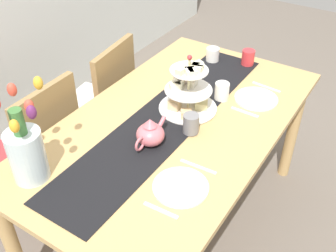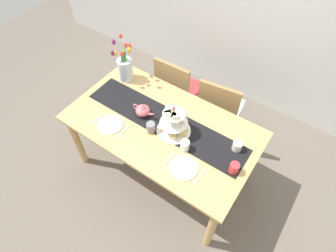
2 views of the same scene
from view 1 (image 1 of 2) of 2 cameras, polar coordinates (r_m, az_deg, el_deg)
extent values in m
plane|color=#6B6056|center=(2.53, 0.79, -13.47)|extent=(8.00, 8.00, 0.00)
cube|color=tan|center=(2.00, 0.97, 0.37)|extent=(1.71, 0.96, 0.03)
cylinder|color=tan|center=(2.71, 17.24, -0.65)|extent=(0.07, 0.07, 0.74)
cylinder|color=tan|center=(2.10, -21.24, -15.39)|extent=(0.07, 0.07, 0.74)
cylinder|color=tan|center=(2.95, 2.24, 4.61)|extent=(0.07, 0.07, 0.74)
cylinder|color=olive|center=(2.80, -17.56, -3.57)|extent=(0.04, 0.04, 0.41)
cylinder|color=olive|center=(2.59, -12.03, -6.37)|extent=(0.04, 0.04, 0.41)
cylinder|color=olive|center=(2.43, -17.67, -11.22)|extent=(0.04, 0.04, 0.41)
cube|color=red|center=(2.46, -18.59, -3.27)|extent=(0.43, 0.43, 0.05)
cube|color=olive|center=(2.19, -16.48, -0.03)|extent=(0.42, 0.05, 0.45)
cylinder|color=olive|center=(3.08, -10.88, 1.71)|extent=(0.04, 0.04, 0.41)
cylinder|color=olive|center=(2.86, -14.91, -2.10)|extent=(0.04, 0.04, 0.41)
cylinder|color=olive|center=(2.91, -5.03, -0.03)|extent=(0.04, 0.04, 0.41)
cylinder|color=olive|center=(2.68, -8.83, -4.24)|extent=(0.04, 0.04, 0.41)
cube|color=silver|center=(2.74, -10.43, 2.73)|extent=(0.47, 0.47, 0.05)
cube|color=olive|center=(2.51, -7.44, 6.41)|extent=(0.42, 0.09, 0.45)
cube|color=black|center=(2.01, -0.04, 1.14)|extent=(1.56, 0.32, 0.00)
cylinder|color=beige|center=(2.00, 2.94, 5.83)|extent=(0.01, 0.01, 0.28)
cylinder|color=white|center=(2.08, 2.82, 2.60)|extent=(0.30, 0.30, 0.01)
cylinder|color=white|center=(2.02, 2.91, 5.17)|extent=(0.24, 0.24, 0.01)
cylinder|color=white|center=(1.96, 3.01, 7.90)|extent=(0.19, 0.19, 0.01)
cube|color=#E1D584|center=(2.13, 3.70, 4.36)|extent=(0.08, 0.07, 0.04)
cube|color=#EFBE8B|center=(2.13, 1.42, 4.21)|extent=(0.07, 0.07, 0.04)
cube|color=#E1BE8A|center=(2.05, 0.93, 3.02)|extent=(0.06, 0.06, 0.05)
cube|color=#ECBF8A|center=(1.99, 2.60, 1.72)|extent=(0.07, 0.07, 0.04)
cube|color=beige|center=(2.07, 4.74, 3.01)|extent=(0.08, 0.08, 0.04)
cube|color=beige|center=(2.04, 3.45, 6.14)|extent=(0.06, 0.04, 0.03)
cube|color=silver|center=(2.06, 3.03, 6.51)|extent=(0.07, 0.06, 0.03)
cube|color=beige|center=(2.06, 1.60, 6.45)|extent=(0.06, 0.07, 0.03)
cube|color=beige|center=(2.03, 1.28, 5.97)|extent=(0.04, 0.06, 0.03)
cube|color=#ECE6BE|center=(2.01, 1.02, 5.63)|extent=(0.07, 0.06, 0.03)
cube|color=beige|center=(1.92, 1.85, 7.81)|extent=(0.06, 0.04, 0.03)
cube|color=silver|center=(1.91, 3.02, 7.62)|extent=(0.07, 0.06, 0.03)
cube|color=beige|center=(1.91, 3.40, 7.65)|extent=(0.06, 0.07, 0.03)
cube|color=beige|center=(1.94, 4.04, 8.08)|extent=(0.04, 0.06, 0.03)
cube|color=beige|center=(1.95, 4.23, 8.33)|extent=(0.05, 0.06, 0.03)
cube|color=silver|center=(1.97, 4.12, 8.59)|extent=(0.06, 0.05, 0.03)
sphere|color=red|center=(1.93, 3.08, 9.68)|extent=(0.02, 0.02, 0.02)
ellipsoid|color=#D66B75|center=(1.82, -2.51, -1.21)|extent=(0.13, 0.13, 0.10)
cone|color=#D66B75|center=(1.78, -2.57, 0.50)|extent=(0.06, 0.06, 0.04)
cylinder|color=#D66B75|center=(1.88, -0.95, 0.46)|extent=(0.07, 0.02, 0.06)
torus|color=#D66B75|center=(1.77, -3.99, -2.56)|extent=(0.07, 0.01, 0.07)
cylinder|color=silver|center=(1.72, -19.31, -3.99)|extent=(0.15, 0.15, 0.23)
cylinder|color=#3D7538|center=(1.62, -20.46, 0.39)|extent=(0.05, 0.05, 0.12)
ellipsoid|color=yellow|center=(1.59, -17.91, 5.82)|extent=(0.04, 0.04, 0.06)
ellipsoid|color=#EF4C38|center=(1.62, -21.22, 4.82)|extent=(0.04, 0.04, 0.06)
ellipsoid|color=yellow|center=(1.54, -20.93, -0.02)|extent=(0.04, 0.04, 0.06)
ellipsoid|color=#6B2860|center=(1.48, -18.78, 1.87)|extent=(0.04, 0.04, 0.06)
ellipsoid|color=#EF4C38|center=(1.56, -19.07, 2.68)|extent=(0.04, 0.04, 0.06)
cylinder|color=white|center=(2.52, 6.34, 10.02)|extent=(0.08, 0.08, 0.08)
cylinder|color=white|center=(1.65, 1.80, -8.61)|extent=(0.23, 0.23, 0.01)
cube|color=silver|center=(1.57, -1.02, -11.86)|extent=(0.02, 0.15, 0.01)
cube|color=silver|center=(1.74, 4.30, -5.76)|extent=(0.02, 0.17, 0.01)
cylinder|color=white|center=(2.20, 12.37, 3.80)|extent=(0.23, 0.23, 0.01)
cube|color=silver|center=(2.09, 10.83, 1.94)|extent=(0.02, 0.15, 0.01)
cube|color=silver|center=(2.32, 13.75, 5.38)|extent=(0.03, 0.17, 0.01)
cylinder|color=slate|center=(1.89, 3.28, 0.34)|extent=(0.08, 0.08, 0.09)
cylinder|color=white|center=(2.15, 7.64, 4.91)|extent=(0.08, 0.08, 0.09)
cylinder|color=red|center=(2.51, 11.26, 9.47)|extent=(0.08, 0.08, 0.09)
camera|label=2|loc=(2.46, 60.35, 41.56)|focal=30.01mm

